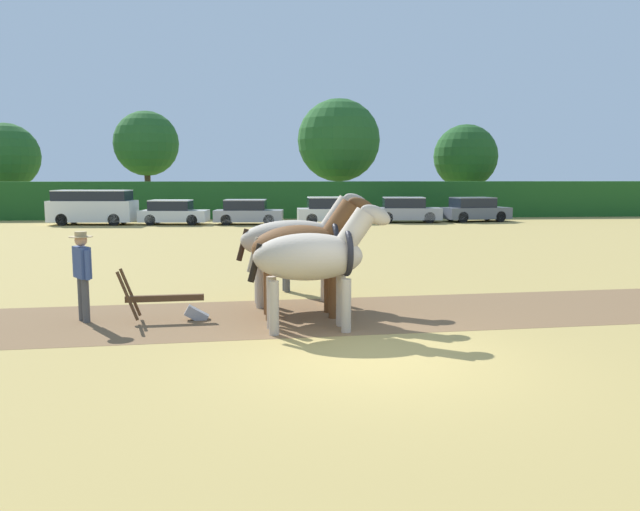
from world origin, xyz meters
name	(u,v)px	position (x,y,z in m)	size (l,w,h in m)	color
ground_plane	(378,357)	(0.00, 0.00, 0.00)	(240.00, 240.00, 0.00)	#A88E4C
plowed_furrow_strip	(71,324)	(-5.41, 2.73, 0.00)	(29.40, 3.42, 0.01)	brown
hedgerow	(286,200)	(0.00, 33.41, 1.24)	(55.98, 1.85, 2.48)	#1E511E
tree_far_left	(6,156)	(-20.26, 38.93, 4.28)	(4.85, 4.85, 6.72)	brown
tree_left	(146,144)	(-10.04, 38.41, 5.22)	(4.76, 4.76, 7.62)	#423323
tree_center_left	(339,140)	(4.12, 37.17, 5.47)	(6.10, 6.10, 8.52)	brown
tree_center	(466,157)	(14.12, 38.05, 4.34)	(4.91, 4.91, 6.81)	#423323
draft_horse_lead_left	(314,257)	(-0.82, 1.84, 1.35)	(2.68, 1.03, 2.37)	#B2A38E
draft_horse_lead_right	(306,248)	(-0.89, 3.02, 1.38)	(2.66, 1.13, 2.46)	brown
draft_horse_trail_left	(298,240)	(-0.96, 4.20, 1.42)	(2.98, 1.05, 2.51)	#B2A38E
plow	(172,304)	(-3.52, 2.85, 0.32)	(1.73, 0.48, 1.13)	#4C331E
farmer_at_plow	(82,269)	(-5.21, 2.96, 1.03)	(0.44, 0.58, 1.75)	#4C4C4C
farmer_beside_team	(286,253)	(-1.17, 5.78, 0.95)	(0.28, 0.65, 1.64)	#4C4C4C
parked_van	(93,207)	(-11.52, 28.45, 1.04)	(5.01, 2.41, 2.02)	silver
parked_car_left	(173,213)	(-6.85, 28.15, 0.70)	(4.07, 2.20, 1.44)	silver
parked_car_center_left	(248,212)	(-2.48, 27.76, 0.71)	(4.12, 2.12, 1.47)	#9E9EA8
parked_car_center	(331,211)	(2.47, 27.85, 0.76)	(4.11, 1.82, 1.60)	silver
parked_car_center_right	(406,210)	(7.20, 28.44, 0.75)	(4.28, 2.12, 1.55)	#9E9EA8
parked_car_right	(475,210)	(11.67, 28.78, 0.74)	(4.36, 2.45, 1.52)	#565B66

